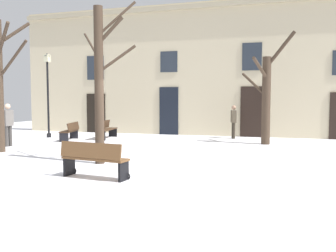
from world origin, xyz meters
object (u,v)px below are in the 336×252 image
tree_near_facade (266,94)px  bench_by_litter_bin (94,159)px  streetlamp (48,87)px  bench_near_center_tree (106,129)px  person_strolling (8,123)px  tree_center (100,81)px  bench_far_corner (70,131)px  person_by_shop_door (233,120)px

tree_near_facade → bench_by_litter_bin: tree_near_facade is taller
streetlamp → bench_near_center_tree: 3.66m
bench_near_center_tree → person_strolling: person_strolling is taller
tree_near_facade → tree_center: bearing=-125.9°
bench_far_corner → person_by_shop_door: 7.80m
bench_by_litter_bin → person_strolling: bearing=-28.0°
bench_far_corner → bench_near_center_tree: bearing=118.7°
tree_center → streetlamp: size_ratio=1.15×
tree_near_facade → person_by_shop_door: (-1.58, 1.86, -1.22)m
tree_center → streetlamp: tree_center is taller
tree_near_facade → tree_center: 7.73m
tree_center → bench_far_corner: 7.00m
streetlamp → person_strolling: (0.55, -3.51, -1.57)m
tree_center → bench_near_center_tree: size_ratio=2.45×
person_strolling → person_by_shop_door: bearing=135.4°
tree_center → streetlamp: bearing=134.9°
bench_far_corner → person_strolling: 2.99m
streetlamp → person_by_shop_door: streetlamp is taller
bench_far_corner → bench_by_litter_bin: size_ratio=0.96×
tree_center → bench_near_center_tree: (-3.00, 6.35, -1.99)m
tree_near_facade → streetlamp: 10.52m
bench_by_litter_bin → streetlamp: bearing=-42.2°
tree_center → person_strolling: tree_center is taller
person_by_shop_door → person_strolling: 10.10m
tree_center → streetlamp: (-5.98, 6.00, 0.09)m
tree_center → bench_near_center_tree: bearing=115.3°
bench_by_litter_bin → tree_center: bearing=-60.0°
bench_near_center_tree → streetlamp: bearing=89.4°
tree_near_facade → person_strolling: tree_near_facade is taller
bench_by_litter_bin → person_by_shop_door: (2.14, 10.06, 0.42)m
bench_by_litter_bin → bench_far_corner: bearing=-47.3°
tree_near_facade → person_strolling: size_ratio=2.70×
bench_near_center_tree → person_strolling: (-2.44, -3.86, 0.51)m
person_strolling → tree_near_facade: bearing=122.2°
bench_far_corner → tree_near_facade: bearing=82.8°
streetlamp → bench_near_center_tree: streetlamp is taller
bench_far_corner → tree_center: bearing=25.2°
bench_far_corner → person_strolling: bearing=-37.9°
streetlamp → person_by_shop_door: bearing=13.3°
bench_far_corner → bench_by_litter_bin: 8.75m
bench_by_litter_bin → tree_near_facade: bearing=-107.1°
bench_by_litter_bin → person_by_shop_door: bearing=-94.7°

